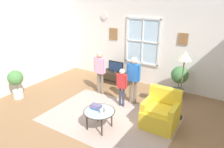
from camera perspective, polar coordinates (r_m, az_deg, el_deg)
The scene contains 17 objects.
ground_plane at distance 5.26m, azimuth -4.84°, elevation -12.71°, with size 6.82×6.23×0.02m, color olive.
back_wall at distance 7.06m, azimuth 8.91°, elevation 8.34°, with size 6.22×0.17×2.79m.
side_wall_left at distance 6.96m, azimuth -26.83°, elevation 6.16°, with size 0.12×5.63×2.79m.
area_rug at distance 5.30m, azimuth -0.79°, elevation -12.11°, with size 3.18×2.12×0.01m, color tan.
tv_stand at distance 7.26m, azimuth 1.04°, elevation -0.97°, with size 1.01×0.47×0.40m.
television at distance 7.12m, azimuth 1.05°, elevation 2.05°, with size 0.56×0.08×0.39m.
armchair at distance 5.03m, azimuth 13.26°, elevation -10.39°, with size 0.76×0.74×0.87m.
coffee_table at distance 4.75m, azimuth -3.52°, elevation -10.43°, with size 0.72×0.72×0.46m.
book_stack at distance 4.81m, azimuth -4.39°, elevation -8.94°, with size 0.25×0.18×0.10m.
cup at distance 4.62m, azimuth -2.84°, elevation -10.21°, with size 0.08×0.08×0.10m, color white.
remote_near_books at distance 4.73m, azimuth -2.38°, elevation -9.97°, with size 0.04×0.14×0.02m, color black.
person_red_shirt at distance 5.56m, azimuth 2.76°, elevation -2.56°, with size 0.33×0.15×1.09m.
person_pink_shirt at distance 6.24m, azimuth -3.30°, elevation 1.67°, with size 0.41×0.19×1.35m.
person_blue_shirt at distance 5.67m, azimuth 5.95°, elevation -0.32°, with size 0.41×0.19×1.36m.
potted_plant_by_window at distance 6.45m, azimuth 18.02°, elevation -1.20°, with size 0.51×0.51×0.95m.
potted_plant_corner at distance 6.67m, azimuth -24.90°, elevation -1.79°, with size 0.44×0.44×0.87m.
floor_lamp at distance 5.02m, azimuth 19.23°, elevation 2.97°, with size 0.32×0.32×1.73m.
Camera 1 is at (2.67, -3.49, 2.87)m, focal length 33.24 mm.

